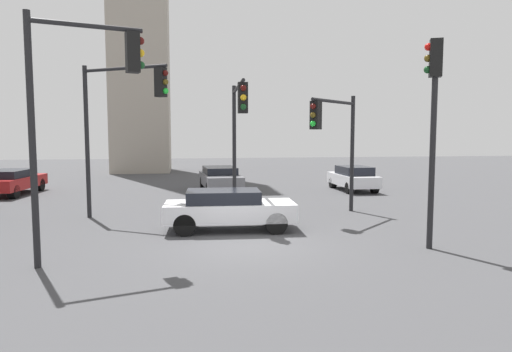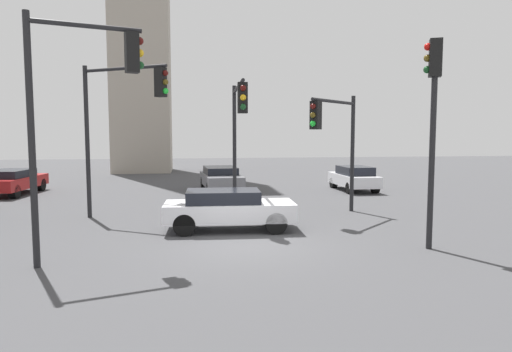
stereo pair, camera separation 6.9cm
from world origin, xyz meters
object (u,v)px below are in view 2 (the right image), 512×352
at_px(car_1, 12,181).
at_px(traffic_light_0, 433,105).
at_px(traffic_light_3, 238,119).
at_px(car_0, 354,178).
at_px(traffic_light_1, 335,130).
at_px(car_2, 221,178).
at_px(traffic_light_4, 121,108).
at_px(traffic_light_2, 80,91).
at_px(car_3, 228,208).

bearing_deg(car_1, traffic_light_0, -125.48).
xyz_separation_m(traffic_light_3, car_0, (7.24, 7.15, -3.01)).
relative_size(traffic_light_1, car_2, 0.99).
distance_m(traffic_light_0, traffic_light_1, 5.30).
relative_size(traffic_light_0, car_2, 1.20).
xyz_separation_m(traffic_light_1, traffic_light_4, (-7.86, 0.34, 0.77)).
distance_m(traffic_light_1, car_1, 17.09).
height_order(traffic_light_2, car_0, traffic_light_2).
xyz_separation_m(traffic_light_2, traffic_light_4, (0.17, 5.48, -0.12)).
bearing_deg(traffic_light_1, traffic_light_2, -11.55).
relative_size(car_1, car_2, 0.99).
relative_size(car_0, car_1, 0.85).
bearing_deg(traffic_light_4, traffic_light_0, -0.04).
height_order(traffic_light_2, traffic_light_3, traffic_light_2).
bearing_deg(traffic_light_3, car_0, 136.66).
xyz_separation_m(traffic_light_1, car_2, (-3.75, 8.16, -2.56)).
bearing_deg(traffic_light_1, car_0, -159.75).
height_order(traffic_light_1, traffic_light_3, traffic_light_3).
bearing_deg(car_2, traffic_light_0, 16.02).
distance_m(traffic_light_1, traffic_light_2, 9.58).
distance_m(car_2, car_3, 10.12).
height_order(traffic_light_4, car_0, traffic_light_4).
bearing_deg(car_1, traffic_light_1, -114.61).
distance_m(traffic_light_1, traffic_light_4, 7.91).
bearing_deg(traffic_light_2, traffic_light_4, 70.56).
xyz_separation_m(car_1, car_3, (10.38, -10.45, 0.01)).
bearing_deg(traffic_light_2, traffic_light_1, 14.93).
relative_size(traffic_light_1, car_3, 1.09).
bearing_deg(traffic_light_2, car_1, 98.01).
bearing_deg(traffic_light_4, car_1, 161.08).
xyz_separation_m(traffic_light_4, car_3, (3.65, -2.28, -3.34)).
height_order(traffic_light_0, traffic_light_3, traffic_light_0).
xyz_separation_m(traffic_light_0, traffic_light_4, (-8.93, 5.49, 0.14)).
distance_m(traffic_light_0, traffic_light_3, 7.27).
bearing_deg(traffic_light_2, traffic_light_0, -17.78).
bearing_deg(car_3, car_1, 137.55).
xyz_separation_m(traffic_light_2, car_0, (11.64, 12.68, -3.48)).
relative_size(traffic_light_1, traffic_light_4, 0.83).
bearing_deg(car_1, traffic_light_2, -148.69).
relative_size(traffic_light_0, traffic_light_1, 1.21).
xyz_separation_m(traffic_light_1, car_0, (3.61, 7.54, -2.58)).
bearing_deg(car_0, car_2, 84.36).
bearing_deg(car_1, car_0, -87.43).
distance_m(traffic_light_0, car_3, 6.96).
bearing_deg(car_3, car_2, 90.10).
height_order(car_0, car_2, car_0).
xyz_separation_m(traffic_light_4, car_0, (11.47, 7.20, -3.35)).
xyz_separation_m(traffic_light_1, traffic_light_3, (-3.63, 0.39, 0.43)).
xyz_separation_m(car_0, car_1, (-18.21, 0.96, -0.00)).
relative_size(traffic_light_1, car_1, 1.00).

